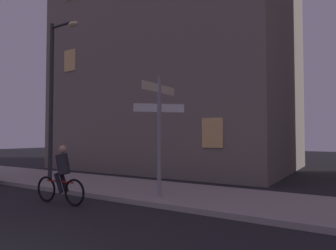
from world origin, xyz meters
The scene contains 5 objects.
sidewalk_kerb centered at (0.00, 6.49, 0.07)m, with size 40.00×3.30×0.14m, color #9E9991.
signpost centered at (-0.23, 5.58, 2.21)m, with size 1.08×1.65×3.45m.
street_lamp centered at (-5.25, 5.81, 3.75)m, with size 1.53×0.28×6.13m.
cyclist centered at (-2.32, 3.86, 0.75)m, with size 1.82×0.34×1.61m.
building_left_block centered at (-4.56, 14.28, 7.63)m, with size 12.82×9.55×15.26m.
Camera 1 is at (4.57, -1.61, 1.85)m, focal length 32.07 mm.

